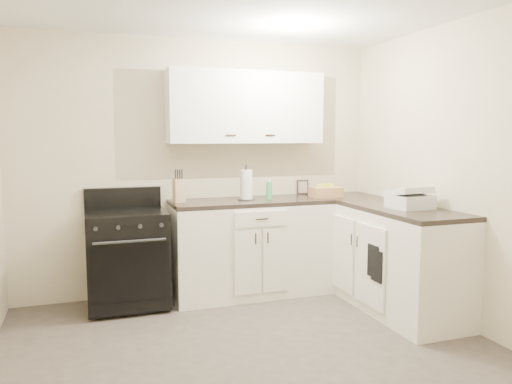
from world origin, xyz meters
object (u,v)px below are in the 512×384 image
object	(u,v)px
paper_towel	(246,185)
countertop_grill	(410,202)
knife_block	(179,191)
stove	(127,258)
wicker_basket	(326,192)

from	to	relation	value
paper_towel	countertop_grill	size ratio (longest dim) A/B	0.92
knife_block	paper_towel	world-z (taller)	paper_towel
paper_towel	stove	bearing A→B (deg)	-178.24
knife_block	stove	bearing A→B (deg)	179.17
paper_towel	wicker_basket	distance (m)	0.85
knife_block	countertop_grill	xyz separation A→B (m)	(1.80, -1.06, -0.05)
knife_block	wicker_basket	xyz separation A→B (m)	(1.49, -0.09, -0.06)
stove	wicker_basket	bearing A→B (deg)	-0.40
paper_towel	countertop_grill	world-z (taller)	paper_towel
countertop_grill	stove	bearing A→B (deg)	153.22
knife_block	countertop_grill	size ratio (longest dim) A/B	0.69
knife_block	countertop_grill	bearing A→B (deg)	-39.55
paper_towel	wicker_basket	bearing A→B (deg)	-3.33
knife_block	countertop_grill	world-z (taller)	knife_block
stove	paper_towel	xyz separation A→B (m)	(1.15, 0.04, 0.63)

